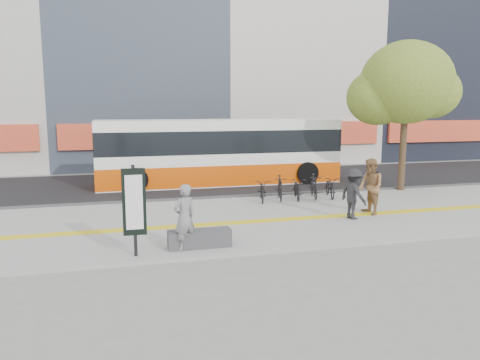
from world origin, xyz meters
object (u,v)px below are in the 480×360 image
object	(u,v)px
bench	(200,239)
signboard	(134,203)
bus	(220,154)
pedestrian_tan	(371,187)
pedestrian_dark	(353,194)
street_tree	(404,85)
seated_woman	(184,217)

from	to	relation	value
bench	signboard	distance (m)	1.94
bus	pedestrian_tan	size ratio (longest dim) A/B	5.98
signboard	pedestrian_tan	size ratio (longest dim) A/B	1.18
pedestrian_tan	pedestrian_dark	xyz separation A→B (m)	(-0.86, -0.43, -0.12)
street_tree	signboard	bearing A→B (deg)	-150.93
street_tree	seated_woman	distance (m)	12.43
bus	seated_woman	distance (m)	10.34
bench	pedestrian_tan	size ratio (longest dim) A/B	0.86
bus	bench	bearing A→B (deg)	-105.63
bench	pedestrian_tan	distance (m)	6.53
seated_woman	street_tree	bearing A→B (deg)	-177.76
pedestrian_tan	pedestrian_dark	bearing A→B (deg)	-63.44
bench	signboard	bearing A→B (deg)	-169.19
seated_woman	pedestrian_tan	world-z (taller)	pedestrian_tan
bench	street_tree	bearing A→B (deg)	31.62
seated_woman	pedestrian_dark	bearing A→B (deg)	169.55
bench	street_tree	size ratio (longest dim) A/B	0.25
street_tree	seated_woman	size ratio (longest dim) A/B	3.77
signboard	pedestrian_tan	distance (m)	8.11
bus	pedestrian_dark	world-z (taller)	bus
street_tree	bus	size ratio (longest dim) A/B	0.57
signboard	seated_woman	world-z (taller)	signboard
street_tree	bus	xyz separation A→B (m)	(-7.07, 3.68, -3.06)
signboard	bus	size ratio (longest dim) A/B	0.20
pedestrian_tan	bench	bearing A→B (deg)	-70.33
signboard	bench	bearing A→B (deg)	10.81
bus	seated_woman	world-z (taller)	bus
seated_woman	pedestrian_dark	xyz separation A→B (m)	(5.66, 1.90, -0.03)
bench	bus	xyz separation A→B (m)	(2.71, 9.70, 1.15)
bus	pedestrian_dark	distance (m)	8.37
signboard	seated_woman	bearing A→B (deg)	7.40
bench	pedestrian_dark	world-z (taller)	pedestrian_dark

